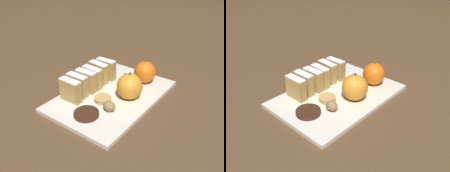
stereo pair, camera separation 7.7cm
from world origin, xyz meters
The scene contains 14 objects.
ground_plane centered at (0.00, 0.00, 0.00)m, with size 6.00×6.00×0.00m, color #513823.
serving_platter centered at (0.00, 0.00, 0.01)m, with size 0.26×0.39×0.01m.
stollen_slice_front centered at (-0.08, -0.10, 0.05)m, with size 0.07×0.03×0.07m.
stollen_slice_second centered at (-0.08, -0.07, 0.05)m, with size 0.07×0.03×0.07m.
stollen_slice_third centered at (-0.08, -0.03, 0.05)m, with size 0.07×0.03×0.07m.
stollen_slice_fourth centered at (-0.08, 0.00, 0.05)m, with size 0.07×0.03×0.07m.
stollen_slice_fifth centered at (-0.09, 0.04, 0.05)m, with size 0.07×0.03×0.07m.
stollen_slice_sixth centered at (-0.08, 0.08, 0.05)m, with size 0.07×0.03×0.07m.
orange_near centered at (0.05, 0.02, 0.05)m, with size 0.08×0.08×0.09m.
orange_far centered at (0.04, 0.13, 0.05)m, with size 0.07×0.07×0.08m.
walnut centered at (0.05, -0.08, 0.03)m, with size 0.04×0.03×0.03m.
chocolate_cookie centered at (0.01, -0.13, 0.02)m, with size 0.07×0.07×0.01m.
gingerbread_cookie centered at (0.00, -0.05, 0.02)m, with size 0.05×0.05×0.01m.
evergreen_sprig centered at (0.00, 0.07, 0.04)m, with size 0.05×0.05×0.05m.
Camera 2 is at (0.46, -0.49, 0.43)m, focal length 40.00 mm.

